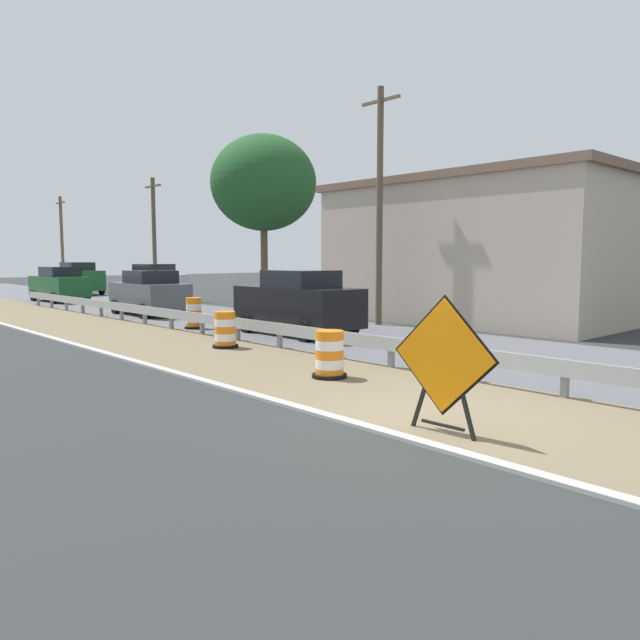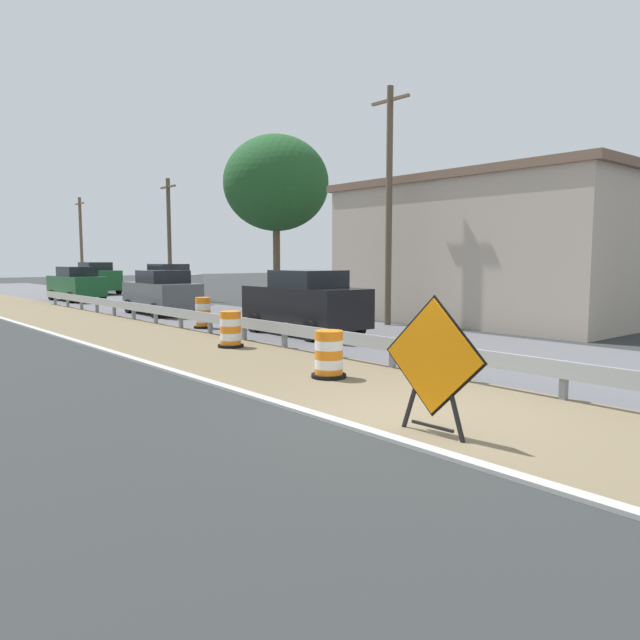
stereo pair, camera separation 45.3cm
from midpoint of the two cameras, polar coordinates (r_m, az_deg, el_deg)
The scene contains 19 objects.
ground_plane at distance 9.79m, azimuth 9.43°, elevation -9.03°, with size 160.00×160.00×0.00m, color #2B2D2D.
median_dirt_strip at distance 10.48m, azimuth 12.44°, elevation -8.07°, with size 4.17×120.00×0.01m, color #706047.
far_lane_asphalt at distance 15.17m, azimuth 24.33°, elevation -4.15°, with size 6.69×120.00×0.00m, color #56565B.
curb_near_edge at distance 8.84m, azimuth 4.14°, elevation -10.58°, with size 0.20×120.00×0.11m, color #ADADA8.
guardrail_median at distance 12.01m, azimuth 16.75°, elevation -3.90°, with size 0.18×57.52×0.71m.
warning_sign_diamond at distance 8.65m, azimuth 10.19°, elevation -3.81°, with size 0.10×1.74×2.01m.
traffic_barrel_nearest at distance 12.62m, azimuth -0.12°, elevation -3.50°, with size 0.74×0.74×1.00m.
traffic_barrel_close at distance 17.08m, azimuth -9.76°, elevation -1.08°, with size 0.73×0.73×1.02m.
traffic_barrel_mid at distance 21.91m, azimuth -12.49°, elevation 0.51°, with size 0.68×0.68×1.11m.
car_lead_near_lane at distance 38.05m, azimuth -23.87°, elevation 3.14°, with size 2.18×4.78×2.02m.
car_trailing_near_lane at distance 45.10m, azimuth -22.24°, elevation 3.69°, with size 2.11×4.66×2.23m.
car_lead_far_lane at distance 27.72m, azimuth -16.38°, elevation 2.52°, with size 2.27×4.57×1.97m.
car_mid_far_lane at distance 34.78m, azimuth -15.75°, elevation 3.34°, with size 2.05×4.37×2.19m.
car_trailing_far_lane at distance 19.72m, azimuth -2.78°, elevation 1.68°, with size 2.22×4.64×2.12m.
roadside_shop_near at distance 25.04m, azimuth 14.04°, elevation 6.47°, with size 6.59×11.91×5.65m.
utility_pole_near at distance 22.82m, azimuth 5.12°, elevation 10.98°, with size 0.24×1.80×8.76m.
utility_pole_mid at distance 37.33m, azimuth -15.85°, elevation 7.62°, with size 0.24×1.80×7.25m.
utility_pole_far at distance 53.11m, azimuth -23.58°, elevation 6.88°, with size 0.24×1.80×7.45m.
tree_roadside at distance 31.01m, azimuth -5.82°, elevation 12.82°, with size 5.32×5.32×8.67m.
Camera 1 is at (-7.65, -5.65, 2.51)m, focal length 33.62 mm.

